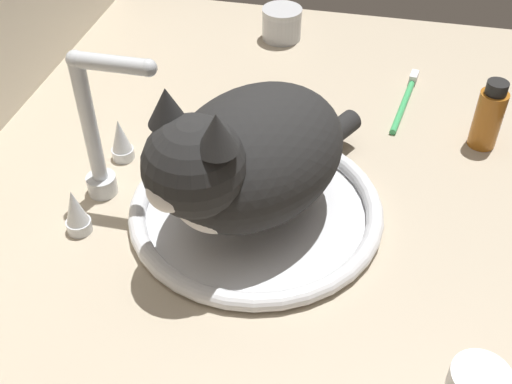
{
  "coord_description": "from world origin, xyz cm",
  "views": [
    {
      "loc": [
        -59.34,
        -14.48,
        60.41
      ],
      "look_at": [
        -0.95,
        -1.64,
        7.0
      ],
      "focal_mm": 44.43,
      "sensor_mm": 36.0,
      "label": 1
    }
  ],
  "objects_px": {
    "sink_basin": "(256,209)",
    "metal_jar": "(282,24)",
    "amber_bottle": "(489,116)",
    "toothbrush": "(405,100)",
    "cat": "(244,159)",
    "faucet": "(99,144)"
  },
  "relations": [
    {
      "from": "amber_bottle",
      "to": "metal_jar",
      "type": "relative_size",
      "value": 1.45
    },
    {
      "from": "sink_basin",
      "to": "toothbrush",
      "type": "distance_m",
      "value": 0.35
    },
    {
      "from": "sink_basin",
      "to": "metal_jar",
      "type": "bearing_deg",
      "value": 6.71
    },
    {
      "from": "sink_basin",
      "to": "toothbrush",
      "type": "height_order",
      "value": "sink_basin"
    },
    {
      "from": "amber_bottle",
      "to": "sink_basin",
      "type": "bearing_deg",
      "value": 126.9
    },
    {
      "from": "metal_jar",
      "to": "toothbrush",
      "type": "xyz_separation_m",
      "value": [
        -0.17,
        -0.23,
        -0.02
      ]
    },
    {
      "from": "cat",
      "to": "toothbrush",
      "type": "xyz_separation_m",
      "value": [
        0.32,
        -0.19,
        -0.1
      ]
    },
    {
      "from": "sink_basin",
      "to": "faucet",
      "type": "bearing_deg",
      "value": 90.0
    },
    {
      "from": "amber_bottle",
      "to": "toothbrush",
      "type": "bearing_deg",
      "value": 53.74
    },
    {
      "from": "amber_bottle",
      "to": "faucet",
      "type": "bearing_deg",
      "value": 113.89
    },
    {
      "from": "sink_basin",
      "to": "amber_bottle",
      "type": "xyz_separation_m",
      "value": [
        0.22,
        -0.29,
        0.04
      ]
    },
    {
      "from": "faucet",
      "to": "amber_bottle",
      "type": "height_order",
      "value": "faucet"
    },
    {
      "from": "sink_basin",
      "to": "metal_jar",
      "type": "height_order",
      "value": "metal_jar"
    },
    {
      "from": "metal_jar",
      "to": "sink_basin",
      "type": "bearing_deg",
      "value": -173.29
    },
    {
      "from": "cat",
      "to": "metal_jar",
      "type": "height_order",
      "value": "cat"
    },
    {
      "from": "cat",
      "to": "sink_basin",
      "type": "bearing_deg",
      "value": -28.83
    },
    {
      "from": "faucet",
      "to": "toothbrush",
      "type": "height_order",
      "value": "faucet"
    },
    {
      "from": "sink_basin",
      "to": "amber_bottle",
      "type": "bearing_deg",
      "value": -53.1
    },
    {
      "from": "cat",
      "to": "amber_bottle",
      "type": "relative_size",
      "value": 3.28
    },
    {
      "from": "cat",
      "to": "metal_jar",
      "type": "distance_m",
      "value": 0.5
    },
    {
      "from": "faucet",
      "to": "toothbrush",
      "type": "distance_m",
      "value": 0.5
    },
    {
      "from": "faucet",
      "to": "amber_bottle",
      "type": "bearing_deg",
      "value": -66.11
    }
  ]
}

